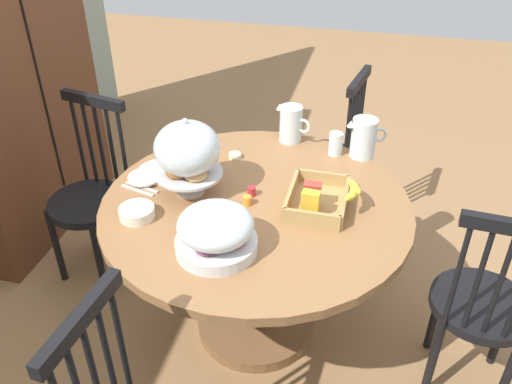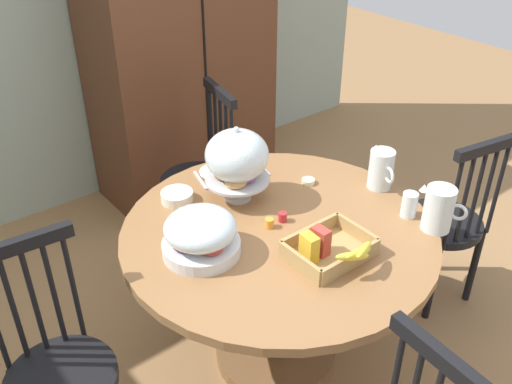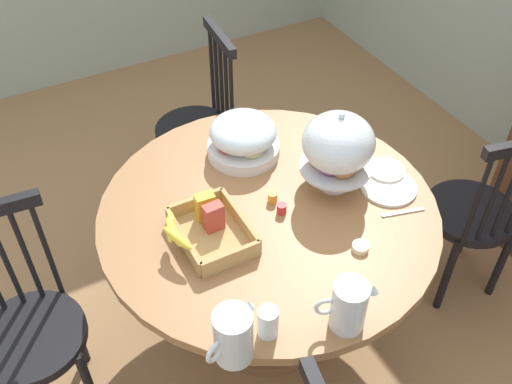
{
  "view_description": "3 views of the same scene",
  "coord_description": "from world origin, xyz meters",
  "px_view_note": "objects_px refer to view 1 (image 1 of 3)",
  "views": [
    {
      "loc": [
        -1.69,
        -0.52,
        1.99
      ],
      "look_at": [
        0.06,
        -0.08,
        0.79
      ],
      "focal_mm": 37.39,
      "sensor_mm": 36.0,
      "label": 1
    },
    {
      "loc": [
        -1.18,
        -1.5,
        2.1
      ],
      "look_at": [
        0.06,
        0.07,
        0.84
      ],
      "focal_mm": 40.21,
      "sensor_mm": 36.0,
      "label": 2
    },
    {
      "loc": [
        1.43,
        -0.86,
        2.29
      ],
      "look_at": [
        -0.04,
        -0.08,
        0.74
      ],
      "focal_mm": 41.17,
      "sensor_mm": 36.0,
      "label": 3
    }
  ],
  "objects_px": {
    "windsor_chair_facing_door": "(91,200)",
    "cereal_bowl": "(137,212)",
    "windsor_chair_near_window": "(482,309)",
    "butter_dish": "(235,156)",
    "dining_table": "(256,239)",
    "china_plate_small": "(145,177)",
    "pastry_stand_with_dome": "(187,152)",
    "drinking_glass": "(336,144)",
    "fruit_platter_covered": "(216,231)",
    "cereal_basket": "(321,199)",
    "windsor_chair_by_cabinet": "(327,159)",
    "milk_pitcher": "(291,125)",
    "china_plate_large": "(162,172)",
    "orange_juice_pitcher": "(364,140)"
  },
  "relations": [
    {
      "from": "windsor_chair_facing_door",
      "to": "cereal_bowl",
      "type": "bearing_deg",
      "value": -131.25
    },
    {
      "from": "windsor_chair_near_window",
      "to": "butter_dish",
      "type": "distance_m",
      "value": 1.24
    },
    {
      "from": "dining_table",
      "to": "butter_dish",
      "type": "bearing_deg",
      "value": 29.12
    },
    {
      "from": "windsor_chair_facing_door",
      "to": "china_plate_small",
      "type": "height_order",
      "value": "windsor_chair_facing_door"
    },
    {
      "from": "windsor_chair_near_window",
      "to": "pastry_stand_with_dome",
      "type": "xyz_separation_m",
      "value": [
        0.1,
        1.22,
        0.48
      ]
    },
    {
      "from": "windsor_chair_near_window",
      "to": "drinking_glass",
      "type": "distance_m",
      "value": 0.95
    },
    {
      "from": "fruit_platter_covered",
      "to": "butter_dish",
      "type": "relative_size",
      "value": 5.0
    },
    {
      "from": "butter_dish",
      "to": "cereal_basket",
      "type": "bearing_deg",
      "value": -124.54
    },
    {
      "from": "dining_table",
      "to": "cereal_basket",
      "type": "xyz_separation_m",
      "value": [
        0.02,
        -0.26,
        0.24
      ]
    },
    {
      "from": "cereal_bowl",
      "to": "butter_dish",
      "type": "bearing_deg",
      "value": -24.3
    },
    {
      "from": "drinking_glass",
      "to": "cereal_basket",
      "type": "bearing_deg",
      "value": 179.49
    },
    {
      "from": "china_plate_small",
      "to": "fruit_platter_covered",
      "type": "bearing_deg",
      "value": -130.18
    },
    {
      "from": "pastry_stand_with_dome",
      "to": "cereal_basket",
      "type": "bearing_deg",
      "value": -88.22
    },
    {
      "from": "windsor_chair_near_window",
      "to": "windsor_chair_by_cabinet",
      "type": "distance_m",
      "value": 1.26
    },
    {
      "from": "windsor_chair_near_window",
      "to": "milk_pitcher",
      "type": "bearing_deg",
      "value": 53.8
    },
    {
      "from": "milk_pitcher",
      "to": "china_plate_large",
      "type": "xyz_separation_m",
      "value": [
        -0.44,
        0.5,
        -0.08
      ]
    },
    {
      "from": "windsor_chair_by_cabinet",
      "to": "fruit_platter_covered",
      "type": "xyz_separation_m",
      "value": [
        -1.25,
        0.26,
        0.37
      ]
    },
    {
      "from": "dining_table",
      "to": "windsor_chair_near_window",
      "type": "distance_m",
      "value": 0.95
    },
    {
      "from": "windsor_chair_facing_door",
      "to": "china_plate_small",
      "type": "xyz_separation_m",
      "value": [
        -0.17,
        -0.41,
        0.3
      ]
    },
    {
      "from": "dining_table",
      "to": "cereal_bowl",
      "type": "distance_m",
      "value": 0.53
    },
    {
      "from": "windsor_chair_facing_door",
      "to": "milk_pitcher",
      "type": "relative_size",
      "value": 5.18
    },
    {
      "from": "dining_table",
      "to": "windsor_chair_facing_door",
      "type": "distance_m",
      "value": 0.95
    },
    {
      "from": "cereal_bowl",
      "to": "china_plate_large",
      "type": "bearing_deg",
      "value": 6.01
    },
    {
      "from": "cereal_basket",
      "to": "drinking_glass",
      "type": "distance_m",
      "value": 0.46
    },
    {
      "from": "china_plate_large",
      "to": "cereal_bowl",
      "type": "bearing_deg",
      "value": -173.99
    },
    {
      "from": "pastry_stand_with_dome",
      "to": "fruit_platter_covered",
      "type": "height_order",
      "value": "pastry_stand_with_dome"
    },
    {
      "from": "windsor_chair_near_window",
      "to": "cereal_basket",
      "type": "bearing_deg",
      "value": 79.86
    },
    {
      "from": "pastry_stand_with_dome",
      "to": "china_plate_large",
      "type": "bearing_deg",
      "value": 57.03
    },
    {
      "from": "fruit_platter_covered",
      "to": "orange_juice_pitcher",
      "type": "distance_m",
      "value": 0.95
    },
    {
      "from": "drinking_glass",
      "to": "china_plate_large",
      "type": "bearing_deg",
      "value": 115.94
    },
    {
      "from": "windsor_chair_facing_door",
      "to": "pastry_stand_with_dome",
      "type": "xyz_separation_m",
      "value": [
        -0.21,
        -0.63,
        0.48
      ]
    },
    {
      "from": "windsor_chair_facing_door",
      "to": "china_plate_large",
      "type": "bearing_deg",
      "value": -101.3
    },
    {
      "from": "china_plate_large",
      "to": "butter_dish",
      "type": "relative_size",
      "value": 3.67
    },
    {
      "from": "fruit_platter_covered",
      "to": "china_plate_large",
      "type": "xyz_separation_m",
      "value": [
        0.45,
        0.4,
        -0.08
      ]
    },
    {
      "from": "windsor_chair_facing_door",
      "to": "cereal_basket",
      "type": "height_order",
      "value": "windsor_chair_facing_door"
    },
    {
      "from": "drinking_glass",
      "to": "butter_dish",
      "type": "height_order",
      "value": "drinking_glass"
    },
    {
      "from": "dining_table",
      "to": "windsor_chair_by_cabinet",
      "type": "height_order",
      "value": "windsor_chair_by_cabinet"
    },
    {
      "from": "orange_juice_pitcher",
      "to": "pastry_stand_with_dome",
      "type": "bearing_deg",
      "value": 125.79
    },
    {
      "from": "fruit_platter_covered",
      "to": "china_plate_small",
      "type": "relative_size",
      "value": 2.0
    },
    {
      "from": "dining_table",
      "to": "milk_pitcher",
      "type": "distance_m",
      "value": 0.63
    },
    {
      "from": "orange_juice_pitcher",
      "to": "butter_dish",
      "type": "distance_m",
      "value": 0.6
    },
    {
      "from": "dining_table",
      "to": "china_plate_small",
      "type": "relative_size",
      "value": 8.56
    },
    {
      "from": "pastry_stand_with_dome",
      "to": "milk_pitcher",
      "type": "height_order",
      "value": "pastry_stand_with_dome"
    },
    {
      "from": "windsor_chair_by_cabinet",
      "to": "drinking_glass",
      "type": "height_order",
      "value": "windsor_chair_by_cabinet"
    },
    {
      "from": "milk_pitcher",
      "to": "butter_dish",
      "type": "distance_m",
      "value": 0.33
    },
    {
      "from": "pastry_stand_with_dome",
      "to": "drinking_glass",
      "type": "height_order",
      "value": "pastry_stand_with_dome"
    },
    {
      "from": "orange_juice_pitcher",
      "to": "cereal_basket",
      "type": "distance_m",
      "value": 0.49
    },
    {
      "from": "windsor_chair_by_cabinet",
      "to": "cereal_bowl",
      "type": "relative_size",
      "value": 6.96
    },
    {
      "from": "drinking_glass",
      "to": "windsor_chair_by_cabinet",
      "type": "bearing_deg",
      "value": 9.5
    },
    {
      "from": "cereal_basket",
      "to": "china_plate_large",
      "type": "height_order",
      "value": "cereal_basket"
    }
  ]
}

